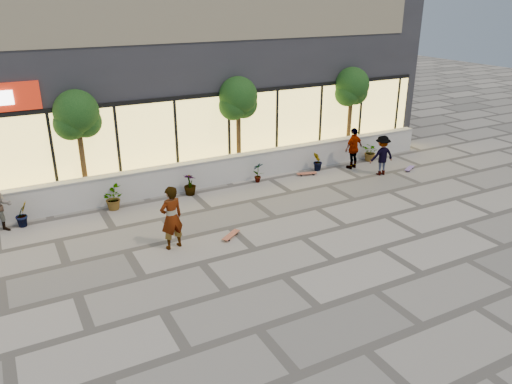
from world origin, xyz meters
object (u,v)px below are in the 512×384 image
skater_right_far (382,155)px  skateboard_right_far (409,168)px  skater_right_near (354,148)px  skateboard_right_near (307,173)px  skater_center (171,218)px  tree_mideast (238,101)px  tree_midwest (77,117)px  tree_east (352,89)px  skateboard_center (231,235)px

skater_right_far → skateboard_right_far: bearing=179.3°
skater_right_near → skateboard_right_far: 2.48m
skateboard_right_near → skateboard_right_far: 4.38m
skater_right_far → skater_center: bearing=17.9°
skater_center → skateboard_right_near: size_ratio=2.24×
tree_mideast → skateboard_right_far: bearing=-24.7°
tree_midwest → tree_east: bearing=0.0°
tree_midwest → tree_mideast: size_ratio=1.00×
skater_right_far → skateboard_right_near: 3.09m
skateboard_center → skateboard_right_near: 6.20m
tree_midwest → skateboard_center: 6.67m
skater_right_near → skateboard_center: skater_right_near is taller
tree_east → skater_right_far: (-0.48, -2.80, -2.18)m
tree_midwest → skateboard_center: bearing=-57.4°
tree_mideast → tree_east: (5.50, 0.00, 0.00)m
skateboard_center → skater_right_far: bearing=-18.9°
tree_east → skater_right_near: (-1.00, -1.64, -2.12)m
tree_east → tree_midwest: bearing=180.0°
tree_midwest → tree_east: size_ratio=1.00×
skateboard_center → skateboard_right_near: skateboard_right_near is taller
skateboard_center → skateboard_right_far: size_ratio=1.01×
tree_mideast → skateboard_center: bearing=-118.7°
skater_right_far → skateboard_right_far: size_ratio=2.15×
skater_right_far → skateboard_right_near: size_ratio=1.91×
skater_center → skateboard_center: 1.96m
skater_center → skateboard_right_near: bearing=-164.6°
tree_midwest → skater_right_far: bearing=-14.3°
skateboard_right_far → skateboard_center: bearing=164.1°
skater_right_near → skateboard_center: size_ratio=2.28×
skateboard_right_near → skater_right_far: bearing=-10.3°
tree_midwest → skater_right_near: 10.84m
skater_center → skater_right_near: 9.56m
skater_center → skater_right_far: skater_center is taller
skater_right_near → tree_mideast: bearing=-33.6°
skateboard_right_near → tree_east: bearing=40.6°
tree_mideast → skater_right_near: size_ratio=2.26×
tree_mideast → skateboard_right_near: size_ratio=4.65×
tree_mideast → skateboard_center: tree_mideast is taller
skater_right_near → skateboard_center: bearing=11.7°
tree_midwest → skateboard_right_far: 13.12m
skater_center → skater_right_far: (9.53, 2.05, -0.14)m
skater_right_far → skateboard_center: skater_right_far is taller
skater_center → skateboard_center: bearing=162.4°
skater_center → skater_right_near: (9.01, 3.21, -0.08)m
tree_midwest → tree_mideast: 6.00m
skater_center → skateboard_right_far: bearing=179.0°
tree_midwest → skateboard_right_far: size_ratio=5.23×
tree_east → skater_center: bearing=-154.1°
tree_mideast → skateboard_right_near: (2.31, -1.50, -2.90)m
skater_center → skateboard_right_near: skater_center is taller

